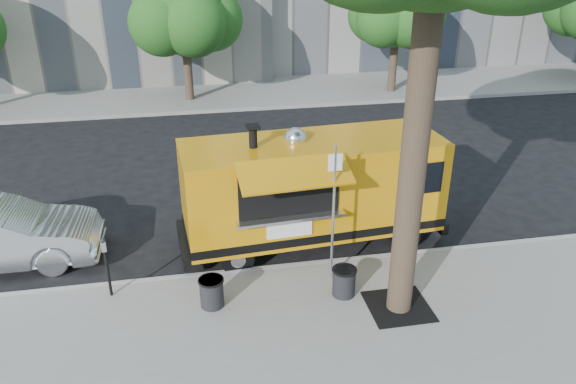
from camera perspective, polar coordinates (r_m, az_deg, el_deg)
name	(u,v)px	position (r m, az deg, el deg)	size (l,w,h in m)	color
ground	(250,252)	(13.28, -3.89, -6.14)	(120.00, 120.00, 0.00)	black
sidewalk	(279,370)	(10.07, -0.92, -17.62)	(60.00, 6.00, 0.15)	gray
curb	(255,271)	(12.46, -3.36, -8.06)	(60.00, 0.14, 0.16)	#999993
far_sidewalk	(212,95)	(25.71, -7.69, 9.78)	(60.00, 5.00, 0.15)	gray
tree_well	(398,306)	(11.50, 11.14, -11.34)	(1.20, 1.20, 0.02)	black
far_tree_b	(183,10)	(24.15, -10.59, 17.69)	(3.60, 3.60, 5.50)	#33261C
far_tree_c	(398,9)	(25.58, 11.06, 17.81)	(3.24, 3.24, 5.21)	#33261C
sign_post	(334,206)	(11.30, 4.65, -1.45)	(0.28, 0.06, 3.00)	silver
parking_meter	(106,260)	(11.70, -18.01, -6.61)	(0.11, 0.11, 1.33)	black
food_truck	(311,189)	(12.96, 2.39, 0.32)	(6.37, 3.22, 3.07)	orange
trash_bin_left	(212,292)	(11.24, -7.76, -9.99)	(0.51, 0.51, 0.61)	black
trash_bin_right	(344,281)	(11.50, 5.71, -8.98)	(0.50, 0.50, 0.60)	black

